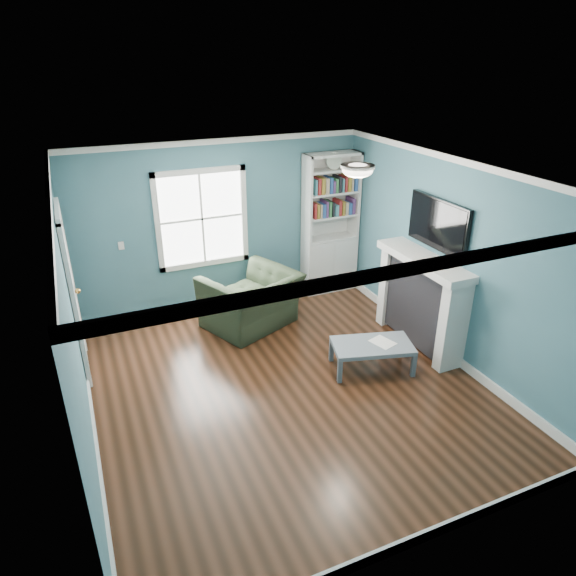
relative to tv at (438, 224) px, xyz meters
name	(u,v)px	position (x,y,z in m)	size (l,w,h in m)	color
floor	(286,385)	(-2.20, -0.20, -1.72)	(5.00, 5.00, 0.00)	black
room_walls	(286,266)	(-2.20, -0.20, -0.14)	(5.00, 5.00, 5.00)	#3A6877
trim	(286,295)	(-2.20, -0.20, -0.49)	(4.50, 5.00, 2.60)	white
window	(202,219)	(-2.50, 2.29, -0.27)	(1.40, 0.06, 1.50)	white
bookshelf	(330,237)	(-0.43, 2.10, -0.80)	(0.90, 0.35, 2.31)	silver
fireplace	(421,302)	(-0.12, 0.00, -1.09)	(0.44, 1.58, 1.30)	black
tv	(438,224)	(0.00, 0.00, 0.00)	(0.06, 1.10, 0.65)	black
door	(72,292)	(-4.42, 1.20, -0.65)	(0.12, 0.98, 2.17)	silver
ceiling_fixture	(358,169)	(-1.30, -0.10, 0.82)	(0.38, 0.38, 0.15)	white
light_switch	(121,246)	(-3.70, 2.28, -0.52)	(0.08, 0.01, 0.12)	white
recliner	(251,292)	(-2.07, 1.40, -1.18)	(1.24, 0.81, 1.09)	black
coffee_table	(372,347)	(-1.05, -0.30, -1.41)	(1.11, 0.80, 0.36)	#545B64
paper_sheet	(383,342)	(-0.91, -0.32, -1.36)	(0.23, 0.30, 0.00)	white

